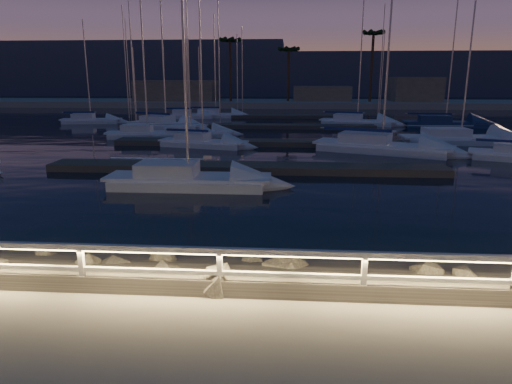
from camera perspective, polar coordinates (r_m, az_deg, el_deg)
ground at (r=10.20m, az=-10.18°, el=-12.30°), size 400.00×400.00×0.00m
harbor_water at (r=40.49m, az=0.77°, el=6.41°), size 400.00×440.00×0.60m
guard_rail at (r=9.90m, az=-10.77°, el=-8.25°), size 44.11×0.12×1.06m
floating_docks at (r=41.68m, az=0.88°, el=7.42°), size 22.00×36.00×0.40m
far_shore at (r=83.02m, az=2.52°, el=11.26°), size 160.00×14.00×5.20m
palm_left at (r=81.68m, az=-3.27°, el=18.12°), size 3.00×3.00×11.20m
palm_center at (r=81.93m, az=4.11°, el=17.14°), size 3.00×3.00×9.70m
palm_right at (r=82.21m, az=14.47°, el=18.31°), size 3.00×3.00×12.20m
distant_hills at (r=144.61m, az=-5.72°, el=14.21°), size 230.00×37.50×18.00m
sailboat_b at (r=21.91m, az=-8.98°, el=1.70°), size 7.78×2.41×13.20m
sailboat_c at (r=33.06m, az=15.04°, el=5.64°), size 9.60×5.97×15.85m
sailboat_e at (r=40.53m, az=-13.64°, el=7.17°), size 7.19×2.99×11.96m
sailboat_f at (r=34.70m, az=-6.90°, el=6.29°), size 6.93×3.51×11.38m
sailboat_g at (r=40.14m, az=-8.44°, el=7.30°), size 7.47×4.23×12.24m
sailboat_h at (r=39.50m, az=23.86°, el=6.20°), size 9.31×3.03×15.59m
sailboat_i at (r=55.40m, az=-20.09°, el=8.48°), size 6.76×2.96×11.21m
sailboat_j at (r=47.32m, az=-11.38°, el=8.29°), size 8.85×5.78×14.75m
sailboat_k at (r=51.70m, az=12.31°, el=8.67°), size 8.39×4.72×13.75m
sailboat_l at (r=52.63m, az=22.35°, el=8.04°), size 8.93×3.40×14.76m
sailboat_m at (r=59.19m, az=-8.59°, el=9.48°), size 6.71×2.95×11.13m
sailboat_n at (r=59.71m, az=-5.24°, el=9.63°), size 7.63×3.04×12.67m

